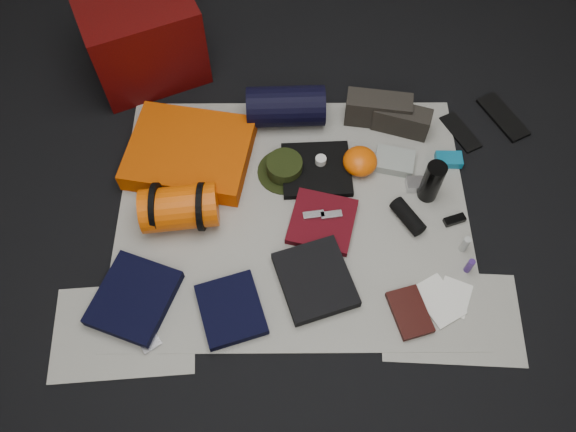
{
  "coord_description": "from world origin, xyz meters",
  "views": [
    {
      "loc": [
        -0.03,
        -1.27,
        2.24
      ],
      "look_at": [
        -0.02,
        -0.07,
        0.1
      ],
      "focal_mm": 35.0,
      "sensor_mm": 36.0,
      "label": 1
    }
  ],
  "objects_px": {
    "red_cabinet": "(142,37)",
    "stuff_sack": "(179,208)",
    "sleeping_pad": "(190,152)",
    "navy_duffel": "(286,107)",
    "paperback_book": "(410,312)",
    "water_bottle": "(432,182)",
    "compact_camera": "(419,184)"
  },
  "relations": [
    {
      "from": "red_cabinet",
      "to": "stuff_sack",
      "type": "height_order",
      "value": "red_cabinet"
    },
    {
      "from": "sleeping_pad",
      "to": "stuff_sack",
      "type": "bearing_deg",
      "value": -91.96
    },
    {
      "from": "navy_duffel",
      "to": "paperback_book",
      "type": "xyz_separation_m",
      "value": [
        0.51,
        -1.03,
        -0.08
      ]
    },
    {
      "from": "red_cabinet",
      "to": "sleeping_pad",
      "type": "height_order",
      "value": "red_cabinet"
    },
    {
      "from": "sleeping_pad",
      "to": "stuff_sack",
      "type": "relative_size",
      "value": 1.69
    },
    {
      "from": "water_bottle",
      "to": "compact_camera",
      "type": "relative_size",
      "value": 1.96
    },
    {
      "from": "sleeping_pad",
      "to": "paperback_book",
      "type": "distance_m",
      "value": 1.25
    },
    {
      "from": "stuff_sack",
      "to": "navy_duffel",
      "type": "distance_m",
      "value": 0.74
    },
    {
      "from": "stuff_sack",
      "to": "paperback_book",
      "type": "relative_size",
      "value": 1.58
    },
    {
      "from": "sleeping_pad",
      "to": "compact_camera",
      "type": "distance_m",
      "value": 1.09
    },
    {
      "from": "stuff_sack",
      "to": "navy_duffel",
      "type": "height_order",
      "value": "navy_duffel"
    },
    {
      "from": "stuff_sack",
      "to": "paperback_book",
      "type": "distance_m",
      "value": 1.09
    },
    {
      "from": "red_cabinet",
      "to": "sleeping_pad",
      "type": "xyz_separation_m",
      "value": [
        0.26,
        -0.6,
        -0.17
      ]
    },
    {
      "from": "paperback_book",
      "to": "navy_duffel",
      "type": "bearing_deg",
      "value": 100.71
    },
    {
      "from": "paperback_book",
      "to": "compact_camera",
      "type": "bearing_deg",
      "value": 64.4
    },
    {
      "from": "stuff_sack",
      "to": "navy_duffel",
      "type": "bearing_deg",
      "value": 50.53
    },
    {
      "from": "navy_duffel",
      "to": "paperback_book",
      "type": "relative_size",
      "value": 1.8
    },
    {
      "from": "navy_duffel",
      "to": "compact_camera",
      "type": "height_order",
      "value": "navy_duffel"
    },
    {
      "from": "red_cabinet",
      "to": "paperback_book",
      "type": "relative_size",
      "value": 2.55
    },
    {
      "from": "red_cabinet",
      "to": "paperback_book",
      "type": "bearing_deg",
      "value": -71.96
    },
    {
      "from": "red_cabinet",
      "to": "navy_duffel",
      "type": "bearing_deg",
      "value": -49.91
    },
    {
      "from": "red_cabinet",
      "to": "compact_camera",
      "type": "relative_size",
      "value": 4.7
    },
    {
      "from": "stuff_sack",
      "to": "water_bottle",
      "type": "bearing_deg",
      "value": 6.19
    },
    {
      "from": "red_cabinet",
      "to": "water_bottle",
      "type": "height_order",
      "value": "red_cabinet"
    },
    {
      "from": "sleeping_pad",
      "to": "paperback_book",
      "type": "relative_size",
      "value": 2.66
    },
    {
      "from": "stuff_sack",
      "to": "compact_camera",
      "type": "bearing_deg",
      "value": 8.65
    },
    {
      "from": "stuff_sack",
      "to": "compact_camera",
      "type": "relative_size",
      "value": 2.91
    },
    {
      "from": "sleeping_pad",
      "to": "water_bottle",
      "type": "relative_size",
      "value": 2.5
    },
    {
      "from": "stuff_sack",
      "to": "water_bottle",
      "type": "xyz_separation_m",
      "value": [
        1.13,
        0.12,
        0.01
      ]
    },
    {
      "from": "stuff_sack",
      "to": "red_cabinet",
      "type": "bearing_deg",
      "value": 105.09
    },
    {
      "from": "red_cabinet",
      "to": "sleeping_pad",
      "type": "relative_size",
      "value": 0.96
    },
    {
      "from": "red_cabinet",
      "to": "sleeping_pad",
      "type": "distance_m",
      "value": 0.67
    }
  ]
}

